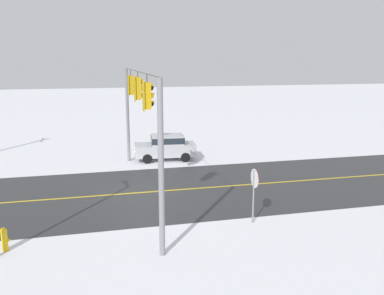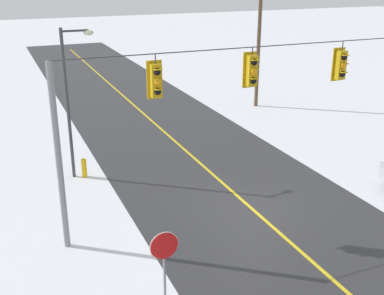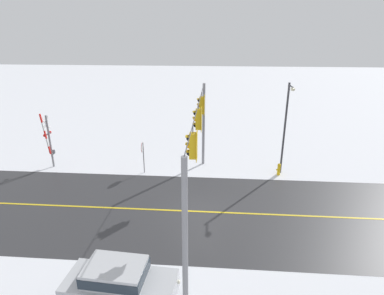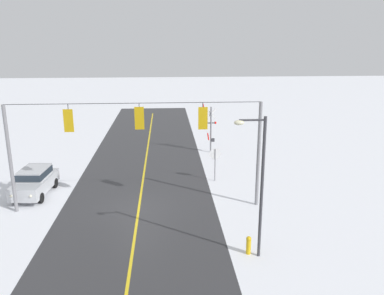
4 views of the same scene
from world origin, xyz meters
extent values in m
plane|color=white|center=(0.00, 0.00, 0.00)|extent=(160.00, 160.00, 0.00)
cube|color=#303033|center=(0.00, 6.00, 0.00)|extent=(9.00, 80.00, 0.01)
cube|color=gold|center=(0.00, 6.00, 0.01)|extent=(0.14, 72.00, 0.01)
cylinder|color=gray|center=(-7.00, 0.00, 3.10)|extent=(0.20, 0.20, 6.20)
cylinder|color=#38383D|center=(0.00, 0.00, 6.20)|extent=(14.00, 0.04, 0.04)
cylinder|color=#38383D|center=(-3.73, 0.00, 6.04)|extent=(0.04, 0.04, 0.32)
cube|color=#C6990F|center=(-3.73, 0.00, 5.34)|extent=(0.34, 0.28, 1.08)
cube|color=#C6990F|center=(-3.73, 0.16, 5.34)|extent=(0.52, 0.03, 1.26)
sphere|color=black|center=(-3.73, -0.15, 5.66)|extent=(0.24, 0.24, 0.24)
cube|color=#C6990F|center=(-3.73, -0.22, 5.74)|extent=(0.26, 0.16, 0.03)
sphere|color=#F99E0F|center=(-3.73, -0.15, 5.34)|extent=(0.24, 0.24, 0.24)
cube|color=#C6990F|center=(-3.73, -0.22, 5.42)|extent=(0.26, 0.16, 0.03)
sphere|color=black|center=(-3.73, -0.15, 5.02)|extent=(0.24, 0.24, 0.24)
cube|color=#C6990F|center=(-3.73, -0.22, 5.10)|extent=(0.26, 0.16, 0.03)
cylinder|color=#38383D|center=(-0.23, 0.00, 6.07)|extent=(0.04, 0.04, 0.27)
cube|color=#C6990F|center=(-0.23, 0.00, 5.39)|extent=(0.34, 0.28, 1.08)
cube|color=#C6990F|center=(-0.23, 0.16, 5.39)|extent=(0.52, 0.03, 1.26)
sphere|color=black|center=(-0.23, -0.15, 5.71)|extent=(0.24, 0.24, 0.24)
cube|color=#C6990F|center=(-0.23, -0.22, 5.79)|extent=(0.26, 0.16, 0.03)
sphere|color=#F99E0F|center=(-0.23, -0.15, 5.39)|extent=(0.24, 0.24, 0.24)
cube|color=#C6990F|center=(-0.23, -0.22, 5.47)|extent=(0.26, 0.16, 0.03)
sphere|color=black|center=(-0.23, -0.15, 5.07)|extent=(0.24, 0.24, 0.24)
cube|color=#C6990F|center=(-0.23, -0.22, 5.15)|extent=(0.26, 0.16, 0.03)
cylinder|color=#38383D|center=(3.60, 0.00, 6.02)|extent=(0.04, 0.04, 0.35)
cube|color=#C6990F|center=(3.60, 0.00, 5.31)|extent=(0.34, 0.28, 1.08)
cube|color=#C6990F|center=(3.60, 0.16, 5.31)|extent=(0.52, 0.03, 1.26)
sphere|color=black|center=(3.60, -0.15, 5.63)|extent=(0.24, 0.24, 0.24)
cube|color=#C6990F|center=(3.60, -0.22, 5.71)|extent=(0.26, 0.16, 0.03)
sphere|color=#F99E0F|center=(3.60, -0.15, 5.31)|extent=(0.24, 0.24, 0.24)
cube|color=#C6990F|center=(3.60, -0.22, 5.39)|extent=(0.26, 0.16, 0.03)
sphere|color=black|center=(3.60, -0.15, 4.99)|extent=(0.24, 0.24, 0.24)
cube|color=#C6990F|center=(3.60, -0.22, 5.07)|extent=(0.26, 0.16, 0.03)
cylinder|color=gray|center=(-5.02, -4.19, 1.15)|extent=(0.07, 0.07, 2.30)
cylinder|color=#B71414|center=(-5.02, -4.23, 1.95)|extent=(0.76, 0.03, 0.76)
cylinder|color=white|center=(-5.02, -4.21, 1.95)|extent=(0.80, 0.02, 0.80)
cylinder|color=#38383D|center=(-5.80, 5.68, 3.25)|extent=(0.14, 0.14, 6.50)
cylinder|color=#38383D|center=(-5.25, 5.68, 6.35)|extent=(1.10, 0.09, 0.09)
ellipsoid|color=beige|center=(-4.70, 5.68, 6.25)|extent=(0.44, 0.28, 0.22)
cylinder|color=gold|center=(-5.37, 5.48, 0.35)|extent=(0.22, 0.22, 0.70)
sphere|color=gold|center=(-5.37, 5.48, 0.76)|extent=(0.24, 0.24, 0.24)
cylinder|color=gold|center=(-5.37, 5.34, 0.39)|extent=(0.09, 0.10, 0.09)
cylinder|color=brown|center=(7.56, 12.83, 4.16)|extent=(0.24, 0.24, 8.31)
camera|label=1|loc=(-20.13, 2.05, 6.78)|focal=38.01mm
camera|label=2|loc=(-8.54, -14.50, 8.74)|focal=45.05mm
camera|label=3|loc=(15.63, 0.91, 9.68)|focal=29.56mm
camera|label=4|loc=(-1.65, 21.44, 9.63)|focal=36.73mm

